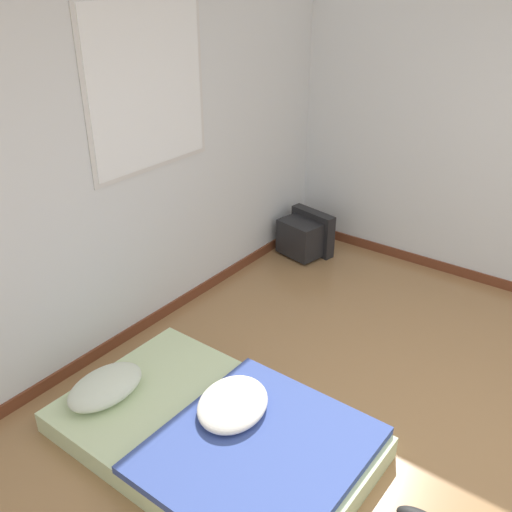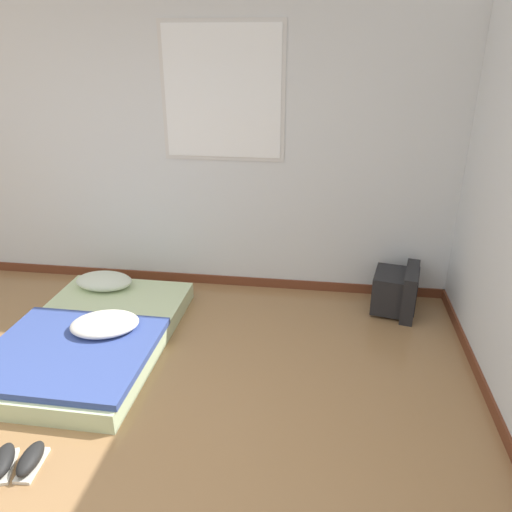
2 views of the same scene
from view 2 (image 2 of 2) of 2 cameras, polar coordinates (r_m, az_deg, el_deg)
The scene contains 5 objects.
ground_plane at distance 3.12m, azimuth -21.20°, elevation -24.49°, with size 20.00×20.00×0.00m, color #997047.
wall_back at distance 4.71m, azimuth -8.07°, elevation 11.55°, with size 7.33×0.08×2.60m.
mattress_bed at distance 4.20m, azimuth -18.36°, elevation -8.52°, with size 1.19×1.86×0.29m.
crt_tv at distance 4.61m, azimuth 15.82°, elevation -3.83°, with size 0.45×0.51×0.43m.
sneaker_pair at distance 3.35m, azimuth -25.63°, elevation -20.33°, with size 0.30×0.31×0.10m.
Camera 2 is at (1.29, -1.76, 2.24)m, focal length 35.00 mm.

